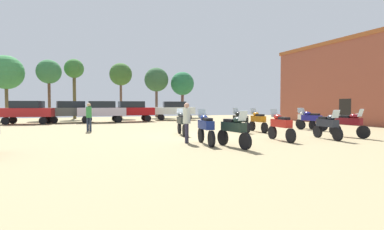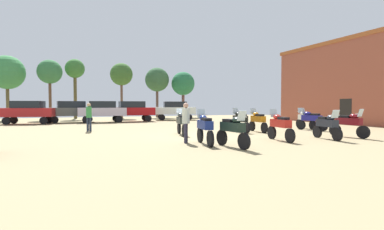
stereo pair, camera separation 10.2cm
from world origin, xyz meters
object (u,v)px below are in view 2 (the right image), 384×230
Objects in this scene: car_3 at (175,109)px; tree_1 at (157,80)px; tree_6 at (183,84)px; motorcycle_1 at (233,129)px; tree_4 at (121,75)px; motorcycle_6 at (349,123)px; motorcycle_8 at (240,120)px; motorcycle_4 at (181,122)px; tree_5 at (50,72)px; person_1 at (89,115)px; motorcycle_9 at (311,119)px; car_1 at (71,110)px; car_2 at (132,110)px; person_2 at (186,119)px; tree_8 at (7,73)px; tree_2 at (75,70)px; car_4 at (28,111)px; motorcycle_5 at (280,125)px; motorcycle_10 at (305,118)px; motorcycle_7 at (258,120)px; motorcycle_11 at (205,127)px; car_5 at (103,110)px; motorcycle_2 at (327,125)px.

tree_1 reaches higher than car_3.
motorcycle_1 is at bearing -105.47° from tree_6.
tree_4 is (-4.79, 6.50, 4.16)m from car_3.
motorcycle_8 reaches higher than motorcycle_6.
tree_5 is (-8.21, 20.83, 4.53)m from motorcycle_4.
person_1 is at bearing -104.33° from tree_4.
motorcycle_9 is at bearing -67.04° from tree_4.
car_1 and car_2 have the same top height.
tree_1 is (5.20, 25.07, 3.81)m from person_2.
tree_8 is at bearing -179.27° from tree_6.
tree_2 reaches higher than person_2.
tree_8 is (-2.99, 7.74, 3.92)m from car_4.
car_2 reaches higher than motorcycle_6.
person_1 reaches higher than motorcycle_5.
motorcycle_7 is at bearing -161.35° from motorcycle_10.
motorcycle_7 is 0.99× the size of motorcycle_9.
motorcycle_9 is 1.19× the size of person_2.
tree_6 is (7.72, 21.43, 3.68)m from motorcycle_4.
tree_1 is 12.55m from tree_5.
motorcycle_4 is 15.66m from car_3.
motorcycle_8 reaches higher than motorcycle_10.
motorcycle_11 is at bearing 176.41° from car_3.
car_5 is 9.58m from tree_4.
tree_2 is (0.32, 7.68, 4.55)m from car_1.
motorcycle_7 is 0.47× the size of car_1.
motorcycle_4 reaches higher than motorcycle_7.
person_2 is (-0.56, 0.80, 0.31)m from motorcycle_11.
tree_4 is at bearing 4.75° from tree_5.
tree_2 is at bearing 108.47° from motorcycle_11.
motorcycle_1 is at bearing -140.54° from car_4.
tree_4 reaches higher than motorcycle_2.
person_2 is at bearing -73.11° from tree_5.
motorcycle_9 is at bearing -86.79° from tree_6.
car_1 reaches higher than motorcycle_5.
car_5 is (-6.65, 17.51, 0.44)m from motorcycle_5.
car_3 is 18.37m from tree_8.
tree_8 is at bearing -45.72° from motorcycle_2.
person_2 is at bearing -170.87° from car_1.
car_5 is 11.89m from tree_1.
motorcycle_7 is 22.63m from tree_4.
tree_4 is at bearing 29.06° from person_2.
car_1 is 10.44m from car_3.
motorcycle_1 reaches higher than motorcycle_7.
tree_4 reaches higher than tree_6.
tree_1 reaches higher than motorcycle_10.
motorcycle_10 is 0.50× the size of car_2.
motorcycle_9 is 0.35× the size of tree_6.
tree_8 is at bearing 118.30° from motorcycle_9.
tree_1 reaches higher than motorcycle_1.
motorcycle_5 reaches higher than motorcycle_4.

